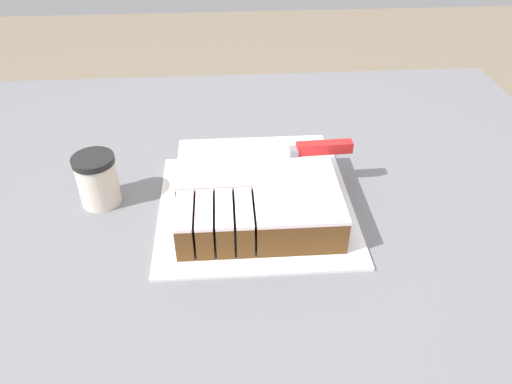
{
  "coord_description": "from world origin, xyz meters",
  "views": [
    {
      "loc": [
        -0.06,
        -0.81,
        1.48
      ],
      "look_at": [
        -0.01,
        -0.07,
        0.92
      ],
      "focal_mm": 35.0,
      "sensor_mm": 36.0,
      "label": 1
    }
  ],
  "objects_px": {
    "knife": "(309,150)",
    "coffee_cup": "(97,180)",
    "cake": "(257,191)",
    "cake_board": "(256,208)"
  },
  "relations": [
    {
      "from": "knife",
      "to": "coffee_cup",
      "type": "distance_m",
      "value": 0.41
    },
    {
      "from": "cake_board",
      "to": "knife",
      "type": "xyz_separation_m",
      "value": [
        0.11,
        0.07,
        0.08
      ]
    },
    {
      "from": "cake_board",
      "to": "cake",
      "type": "height_order",
      "value": "cake"
    },
    {
      "from": "knife",
      "to": "coffee_cup",
      "type": "relative_size",
      "value": 3.11
    },
    {
      "from": "knife",
      "to": "coffee_cup",
      "type": "bearing_deg",
      "value": 1.03
    },
    {
      "from": "cake",
      "to": "coffee_cup",
      "type": "height_order",
      "value": "coffee_cup"
    },
    {
      "from": "cake_board",
      "to": "coffee_cup",
      "type": "height_order",
      "value": "coffee_cup"
    },
    {
      "from": "cake_board",
      "to": "knife",
      "type": "distance_m",
      "value": 0.15
    },
    {
      "from": "cake_board",
      "to": "knife",
      "type": "height_order",
      "value": "knife"
    },
    {
      "from": "cake_board",
      "to": "cake",
      "type": "relative_size",
      "value": 1.26
    }
  ]
}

